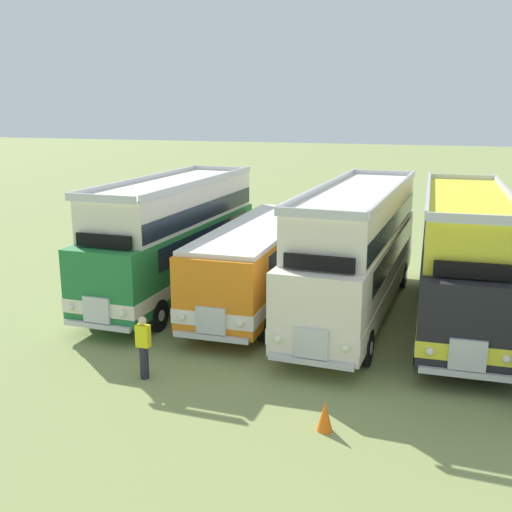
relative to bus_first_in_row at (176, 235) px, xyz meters
The scene contains 7 objects.
ground_plane 7.27m from the bus_first_in_row, ahead, with size 200.00×200.00×0.00m, color #8C9956.
bus_first_in_row is the anchor object (origin of this frame).
bus_second_in_row 3.49m from the bus_first_in_row, ahead, with size 2.75×9.80×2.99m.
bus_third_in_row 6.86m from the bus_first_in_row, ahead, with size 2.95×11.69×4.52m.
bus_fourth_in_row 10.28m from the bus_first_in_row, ahead, with size 2.93×10.65×4.52m.
cone_near_end 11.31m from the bus_first_in_row, 47.67° to the right, with size 0.36×0.36×0.71m, color orange.
marshal_person 7.60m from the bus_first_in_row, 71.38° to the right, with size 0.36×0.24×1.73m.
Camera 1 is at (3.01, -19.91, 7.05)m, focal length 42.73 mm.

